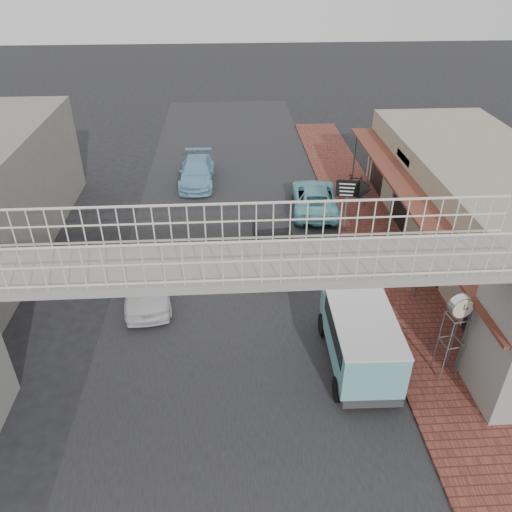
{
  "coord_description": "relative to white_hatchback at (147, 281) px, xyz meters",
  "views": [
    {
      "loc": [
        -0.26,
        -14.3,
        11.88
      ],
      "look_at": [
        0.72,
        1.65,
        1.8
      ],
      "focal_mm": 35.0,
      "sensor_mm": 36.0,
      "label": 1
    }
  ],
  "objects": [
    {
      "name": "white_hatchback",
      "position": [
        0.0,
        0.0,
        0.0
      ],
      "size": [
        2.22,
        4.47,
        1.47
      ],
      "primitive_type": "imported",
      "rotation": [
        0.0,
        0.0,
        0.12
      ],
      "color": "silver",
      "rests_on": "ground"
    },
    {
      "name": "angkot_far",
      "position": [
        1.49,
        10.97,
        -0.06
      ],
      "size": [
        1.98,
        4.69,
        1.35
      ],
      "primitive_type": "imported",
      "rotation": [
        0.0,
        0.0,
        -0.02
      ],
      "color": "#77B1CE",
      "rests_on": "ground"
    },
    {
      "name": "shophouse_row",
      "position": [
        14.48,
        2.24,
        1.28
      ],
      "size": [
        7.2,
        18.0,
        4.0
      ],
      "color": "gray",
      "rests_on": "ground"
    },
    {
      "name": "ground",
      "position": [
        3.51,
        -1.76,
        -0.73
      ],
      "size": [
        120.0,
        120.0,
        0.0
      ],
      "primitive_type": "plane",
      "color": "black",
      "rests_on": "ground"
    },
    {
      "name": "street_clock",
      "position": [
        10.02,
        -4.79,
        1.89
      ],
      "size": [
        0.77,
        0.66,
        3.04
      ],
      "rotation": [
        0.0,
        0.0,
        0.15
      ],
      "color": "#59595B",
      "rests_on": "sidewalk"
    },
    {
      "name": "dark_sedan",
      "position": [
        5.22,
        2.48,
        -0.05
      ],
      "size": [
        1.8,
        4.23,
        1.36
      ],
      "primitive_type": "imported",
      "rotation": [
        0.0,
        0.0,
        0.09
      ],
      "color": "black",
      "rests_on": "ground"
    },
    {
      "name": "motorcycle_near",
      "position": [
        10.11,
        2.47,
        -0.17
      ],
      "size": [
        1.75,
        0.62,
        0.92
      ],
      "primitive_type": "imported",
      "rotation": [
        0.0,
        0.0,
        1.57
      ],
      "color": "black",
      "rests_on": "sidewalk"
    },
    {
      "name": "angkot_curb",
      "position": [
        7.71,
        7.16,
        -0.06
      ],
      "size": [
        2.69,
        5.05,
        1.35
      ],
      "primitive_type": "imported",
      "rotation": [
        0.0,
        0.0,
        3.05
      ],
      "color": "#72BDC5",
      "rests_on": "ground"
    },
    {
      "name": "sidewalk",
      "position": [
        10.01,
        1.24,
        -0.68
      ],
      "size": [
        3.0,
        40.0,
        0.1
      ],
      "primitive_type": "cube",
      "color": "brown",
      "rests_on": "ground"
    },
    {
      "name": "angkot_van",
      "position": [
        7.31,
        -4.21,
        0.62
      ],
      "size": [
        2.1,
        4.41,
        2.14
      ],
      "rotation": [
        0.0,
        0.0,
        -0.02
      ],
      "color": "black",
      "rests_on": "ground"
    },
    {
      "name": "motorcycle_far",
      "position": [
        10.25,
        9.03,
        -0.15
      ],
      "size": [
        1.67,
        0.92,
        0.96
      ],
      "primitive_type": "imported",
      "rotation": [
        0.0,
        0.0,
        1.26
      ],
      "color": "black",
      "rests_on": "sidewalk"
    },
    {
      "name": "arrow_sign",
      "position": [
        9.38,
        4.36,
        1.61
      ],
      "size": [
        1.66,
        1.08,
        2.77
      ],
      "rotation": [
        0.0,
        0.0,
        -0.19
      ],
      "color": "#59595B",
      "rests_on": "sidewalk"
    },
    {
      "name": "footbridge",
      "position": [
        3.51,
        -5.76,
        2.44
      ],
      "size": [
        16.4,
        2.4,
        6.34
      ],
      "color": "gray",
      "rests_on": "ground"
    },
    {
      "name": "road_strip",
      "position": [
        3.51,
        -1.76,
        -0.73
      ],
      "size": [
        10.0,
        60.0,
        0.01
      ],
      "primitive_type": "cube",
      "color": "black",
      "rests_on": "ground"
    }
  ]
}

